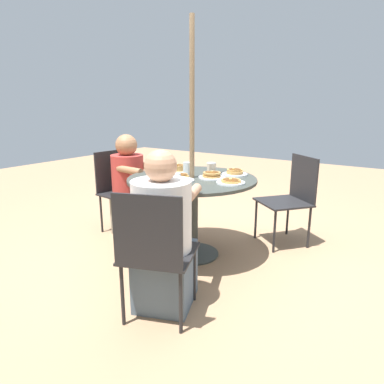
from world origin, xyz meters
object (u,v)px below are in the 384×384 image
object	(u,v)px
pancake_plate_b	(235,173)
pancake_plate_c	(180,178)
patio_chair_south	(292,195)
pancake_plate_d	(177,169)
pancake_plate_a	(212,176)
patio_table	(192,193)
diner_north	(130,189)
syrup_bottle	(150,171)
drinking_glass_a	(176,180)
drinking_glass_b	(187,169)
patio_chair_north	(119,186)
patio_chair_east	(155,249)
coffee_cup	(211,168)
pancake_plate_e	(231,182)
diner_east	(164,239)

from	to	relation	value
pancake_plate_b	pancake_plate_c	bearing A→B (deg)	61.81
patio_chair_south	pancake_plate_c	bearing A→B (deg)	95.24
pancake_plate_d	pancake_plate_a	bearing A→B (deg)	171.13
patio_table	pancake_plate_b	distance (m)	0.45
diner_north	pancake_plate_a	xyz separation A→B (m)	(-1.03, 0.00, 0.27)
syrup_bottle	drinking_glass_a	bearing A→B (deg)	163.74
diner_north	drinking_glass_b	xyz separation A→B (m)	(-0.77, 0.02, 0.31)
pancake_plate_b	patio_chair_north	bearing A→B (deg)	9.60
patio_table	patio_chair_east	size ratio (longest dim) A/B	1.30
pancake_plate_b	drinking_glass_a	size ratio (longest dim) A/B	2.37
pancake_plate_a	syrup_bottle	bearing A→B (deg)	34.70
pancake_plate_c	coffee_cup	bearing A→B (deg)	-95.75
diner_north	drinking_glass_b	size ratio (longest dim) A/B	8.92
patio_chair_north	patio_table	bearing A→B (deg)	90.00
syrup_bottle	diner_north	bearing A→B (deg)	-28.77
pancake_plate_d	syrup_bottle	xyz separation A→B (m)	(0.01, 0.38, 0.03)
drinking_glass_a	drinking_glass_b	xyz separation A→B (m)	(0.17, -0.40, 0.01)
pancake_plate_d	coffee_cup	bearing A→B (deg)	-158.95
pancake_plate_e	diner_north	bearing A→B (deg)	-4.20
diner_north	syrup_bottle	bearing A→B (deg)	66.70
diner_north	pancake_plate_c	bearing A→B (deg)	78.59
patio_table	coffee_cup	world-z (taller)	coffee_cup
pancake_plate_a	coffee_cup	size ratio (longest dim) A/B	2.35
drinking_glass_b	patio_table	bearing A→B (deg)	147.59
diner_north	drinking_glass_a	bearing A→B (deg)	71.29
patio_chair_south	pancake_plate_d	size ratio (longest dim) A/B	3.73
pancake_plate_a	coffee_cup	world-z (taller)	coffee_cup
diner_north	pancake_plate_d	size ratio (longest dim) A/B	4.54
drinking_glass_a	syrup_bottle	bearing A→B (deg)	-16.26
patio_chair_east	patio_chair_north	bearing A→B (deg)	121.62
diner_east	pancake_plate_b	distance (m)	1.16
patio_table	diner_east	distance (m)	0.88
patio_chair_south	drinking_glass_b	distance (m)	1.11
patio_chair_north	patio_chair_south	world-z (taller)	same
patio_chair_north	pancake_plate_a	distance (m)	1.24
patio_chair_south	diner_north	bearing A→B (deg)	64.61
pancake_plate_c	syrup_bottle	bearing A→B (deg)	10.71
patio_chair_north	diner_east	distance (m)	1.64
pancake_plate_a	pancake_plate_d	bearing A→B (deg)	-8.87
patio_chair_south	coffee_cup	world-z (taller)	patio_chair_south
patio_chair_east	drinking_glass_a	bearing A→B (deg)	94.26
pancake_plate_c	drinking_glass_b	distance (m)	0.26
patio_chair_south	patio_table	bearing A→B (deg)	90.00
pancake_plate_c	pancake_plate_e	world-z (taller)	pancake_plate_c
patio_chair_north	patio_chair_south	xyz separation A→B (m)	(-1.71, -0.72, 0.00)
patio_chair_east	patio_chair_south	bearing A→B (deg)	59.90
diner_east	syrup_bottle	distance (m)	0.89
patio_chair_east	pancake_plate_a	distance (m)	1.11
syrup_bottle	pancake_plate_a	bearing A→B (deg)	-145.30
patio_chair_north	patio_chair_south	distance (m)	1.85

